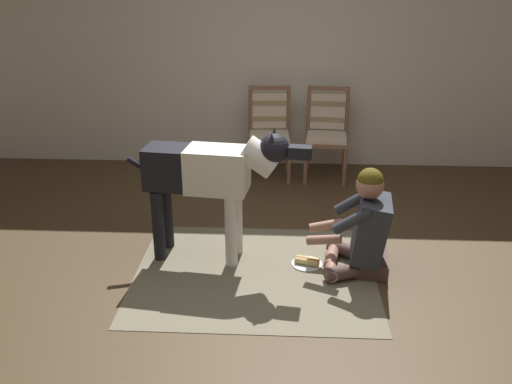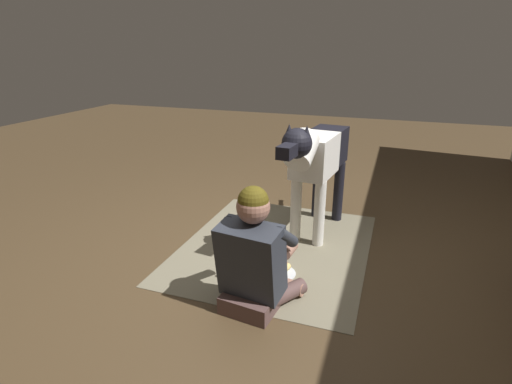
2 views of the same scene
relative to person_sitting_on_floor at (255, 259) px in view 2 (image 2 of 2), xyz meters
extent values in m
plane|color=#483622|center=(-0.65, -0.18, -0.35)|extent=(13.95, 13.95, 0.00)
cube|color=#736C56|center=(-0.82, -0.10, -0.34)|extent=(1.85, 1.54, 0.01)
cube|color=brown|center=(0.08, -0.01, -0.29)|extent=(0.28, 0.37, 0.12)
cylinder|color=brown|center=(-0.10, -0.14, -0.28)|extent=(0.41, 0.23, 0.11)
cylinder|color=#A06F5C|center=(-0.24, -0.06, -0.29)|extent=(0.11, 0.36, 0.09)
cylinder|color=brown|center=(-0.06, 0.16, -0.28)|extent=(0.40, 0.31, 0.11)
cylinder|color=#A06F5C|center=(-0.21, 0.11, -0.29)|extent=(0.16, 0.37, 0.09)
cube|color=#2B2F38|center=(0.05, -0.01, 0.01)|extent=(0.33, 0.43, 0.51)
cylinder|color=#2B2F38|center=(-0.11, -0.16, 0.15)|extent=(0.30, 0.12, 0.24)
cylinder|color=#A06F5C|center=(-0.30, -0.09, -0.05)|extent=(0.28, 0.14, 0.12)
cylinder|color=#2B2F38|center=(-0.07, 0.18, 0.15)|extent=(0.30, 0.12, 0.24)
cylinder|color=#A06F5C|center=(-0.27, 0.16, -0.05)|extent=(0.27, 0.08, 0.12)
sphere|color=#A06F5C|center=(0.02, 0.00, 0.37)|extent=(0.21, 0.21, 0.21)
sphere|color=#4F4311|center=(0.02, 0.00, 0.40)|extent=(0.19, 0.19, 0.19)
cylinder|color=white|center=(-0.99, 0.23, -0.05)|extent=(0.10, 0.10, 0.59)
cylinder|color=white|center=(-1.02, 0.02, -0.05)|extent=(0.10, 0.10, 0.59)
cylinder|color=black|center=(-1.58, 0.30, -0.05)|extent=(0.10, 0.10, 0.59)
cylinder|color=black|center=(-1.61, 0.09, -0.05)|extent=(0.10, 0.10, 0.59)
cube|color=white|center=(-1.13, 0.14, 0.41)|extent=(0.50, 0.36, 0.34)
cube|color=black|center=(-1.48, 0.18, 0.41)|extent=(0.44, 0.34, 0.33)
cylinder|color=white|center=(-0.80, 0.10, 0.54)|extent=(0.36, 0.25, 0.32)
sphere|color=black|center=(-0.69, 0.09, 0.61)|extent=(0.23, 0.23, 0.23)
cube|color=black|center=(-0.50, 0.06, 0.59)|extent=(0.18, 0.12, 0.09)
cone|color=black|center=(-0.69, 0.15, 0.70)|extent=(0.09, 0.09, 0.10)
cone|color=black|center=(-0.71, 0.02, 0.70)|extent=(0.09, 0.09, 0.10)
cylinder|color=black|center=(-1.70, 0.21, 0.38)|extent=(0.30, 0.08, 0.20)
cylinder|color=silver|center=(-0.42, 0.05, -0.34)|extent=(0.25, 0.25, 0.01)
cylinder|color=#D4B96A|center=(-0.42, 0.03, -0.31)|extent=(0.19, 0.10, 0.05)
cylinder|color=#D4B96A|center=(-0.41, 0.07, -0.31)|extent=(0.19, 0.10, 0.05)
cylinder|color=brown|center=(-0.42, 0.05, -0.30)|extent=(0.20, 0.09, 0.04)
camera|label=1|loc=(-0.63, -3.83, 1.91)|focal=39.06mm
camera|label=2|loc=(2.15, 0.77, 1.30)|focal=28.22mm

